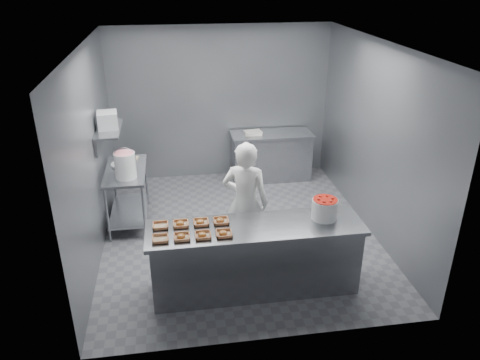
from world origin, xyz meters
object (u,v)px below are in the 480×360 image
(tray_3, at_px, (224,233))
(strawberry_tub, at_px, (325,208))
(tray_4, at_px, (160,225))
(tray_7, at_px, (221,221))
(worker, at_px, (245,202))
(tray_6, at_px, (201,222))
(tray_0, at_px, (160,239))
(appliance, at_px, (108,120))
(back_counter, at_px, (271,156))
(tray_2, at_px, (203,235))
(service_counter, at_px, (255,258))
(tray_1, at_px, (182,237))
(glaze_bucket, at_px, (125,165))
(prep_table, at_px, (127,188))
(tray_5, at_px, (181,224))

(tray_3, relative_size, strawberry_tub, 0.60)
(strawberry_tub, bearing_deg, tray_4, 177.47)
(tray_7, distance_m, worker, 0.69)
(tray_6, height_order, strawberry_tub, strawberry_tub)
(tray_0, distance_m, appliance, 2.35)
(tray_7, height_order, strawberry_tub, strawberry_tub)
(back_counter, distance_m, tray_6, 3.49)
(back_counter, distance_m, tray_0, 3.98)
(tray_6, distance_m, strawberry_tub, 1.51)
(tray_0, bearing_deg, back_counter, 59.30)
(tray_2, relative_size, tray_4, 1.00)
(worker, bearing_deg, tray_6, 62.72)
(tray_3, bearing_deg, service_counter, 20.30)
(tray_1, height_order, tray_3, same)
(tray_0, relative_size, tray_1, 1.00)
(tray_4, height_order, glaze_bucket, glaze_bucket)
(prep_table, relative_size, back_counter, 0.80)
(tray_1, distance_m, tray_7, 0.56)
(tray_4, xyz_separation_m, tray_5, (0.24, -0.00, 0.00))
(glaze_bucket, bearing_deg, service_counter, -45.71)
(service_counter, relative_size, tray_4, 13.88)
(back_counter, bearing_deg, tray_1, -117.65)
(back_counter, relative_size, tray_1, 8.01)
(tray_1, bearing_deg, tray_0, 180.00)
(tray_1, height_order, tray_7, same)
(prep_table, height_order, worker, worker)
(service_counter, height_order, worker, worker)
(worker, bearing_deg, tray_0, 58.89)
(tray_1, relative_size, tray_3, 1.00)
(strawberry_tub, bearing_deg, worker, 143.28)
(tray_2, bearing_deg, worker, 53.49)
(back_counter, distance_m, tray_3, 3.67)
(tray_2, distance_m, strawberry_tub, 1.52)
(back_counter, relative_size, appliance, 4.71)
(tray_3, xyz_separation_m, tray_5, (-0.48, 0.30, 0.00))
(tray_1, distance_m, glaze_bucket, 1.95)
(tray_2, bearing_deg, service_counter, 13.02)
(tray_4, bearing_deg, strawberry_tub, -2.53)
(tray_6, distance_m, worker, 0.85)
(tray_4, relative_size, tray_5, 1.00)
(prep_table, height_order, tray_7, tray_7)
(glaze_bucket, bearing_deg, back_counter, 32.51)
(tray_1, height_order, strawberry_tub, strawberry_tub)
(back_counter, bearing_deg, tray_2, -114.38)
(tray_6, xyz_separation_m, strawberry_tub, (1.50, -0.09, 0.12))
(tray_6, xyz_separation_m, glaze_bucket, (-0.97, 1.50, 0.18))
(tray_1, xyz_separation_m, appliance, (-0.94, 2.11, 0.76))
(service_counter, xyz_separation_m, tray_5, (-0.88, 0.15, 0.47))
(tray_0, relative_size, appliance, 0.59)
(prep_table, bearing_deg, tray_5, -66.87)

